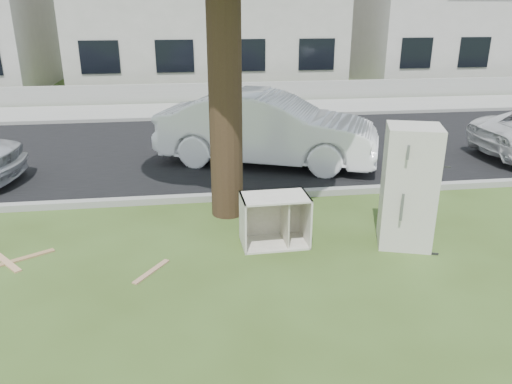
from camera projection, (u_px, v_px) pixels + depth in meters
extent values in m
plane|color=#364B1A|center=(267.00, 261.00, 7.04)|extent=(120.00, 120.00, 0.00)
cube|color=black|center=(229.00, 148.00, 12.61)|extent=(120.00, 7.00, 0.01)
cube|color=gray|center=(246.00, 199.00, 9.32)|extent=(120.00, 0.18, 0.12)
cube|color=gray|center=(219.00, 119.00, 15.90)|extent=(120.00, 0.18, 0.12)
cube|color=gray|center=(217.00, 110.00, 17.25)|extent=(120.00, 2.80, 0.01)
cube|color=gray|center=(213.00, 92.00, 18.61)|extent=(120.00, 0.15, 0.70)
cylinder|color=black|center=(224.00, 59.00, 7.75)|extent=(0.54, 0.54, 5.20)
cube|color=beige|center=(205.00, 1.00, 22.02)|extent=(11.00, 8.00, 7.20)
cube|color=beige|center=(458.00, 8.00, 23.68)|extent=(10.00, 8.00, 6.60)
cube|color=beige|center=(409.00, 187.00, 7.27)|extent=(0.92, 0.89, 1.81)
cube|color=beige|center=(275.00, 220.00, 7.43)|extent=(1.01, 0.64, 0.77)
cube|color=#9D784C|center=(13.00, 261.00, 7.00)|extent=(1.03, 0.67, 0.02)
cube|color=tan|center=(4.00, 260.00, 7.04)|extent=(0.67, 0.80, 0.02)
cube|color=tan|center=(151.00, 271.00, 6.74)|extent=(0.47, 0.64, 0.02)
imported|color=white|center=(268.00, 128.00, 11.16)|extent=(5.17, 3.38, 1.61)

